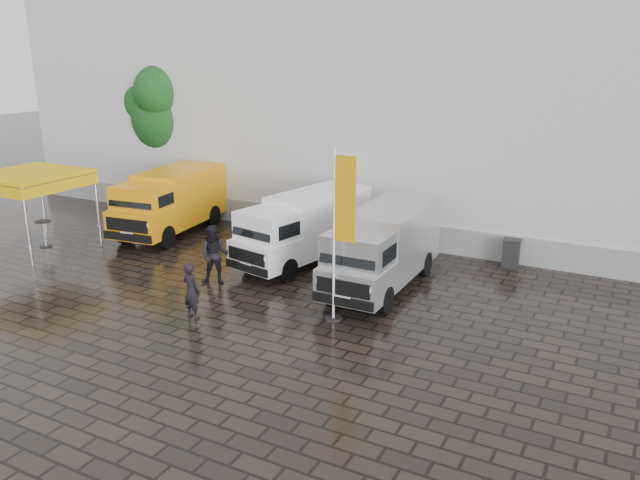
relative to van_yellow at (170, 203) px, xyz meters
The scene contains 13 objects.
ground 10.54m from the van_yellow, 29.42° to the right, with size 120.00×120.00×0.00m, color black.
exhibition_hall 16.24m from the van_yellow, 44.33° to the left, with size 44.00×16.00×12.00m, color silver.
hall_plinth 11.49m from the van_yellow, 14.19° to the left, with size 44.00×0.15×1.00m, color gray.
van_yellow is the anchor object (origin of this frame).
van_white 6.62m from the van_yellow, ahead, with size 1.88×5.63×2.44m, color white, non-canonical shape.
van_silver 10.13m from the van_yellow, ahead, with size 1.92×5.75×2.49m, color #B2B5B7, non-canonical shape.
canopy_tent 5.29m from the van_yellow, 129.37° to the right, with size 3.36×3.36×2.95m.
flagpole 11.00m from the van_yellow, 24.36° to the right, with size 0.88×0.50×4.87m.
tree 6.43m from the van_yellow, 127.34° to the left, with size 3.88×3.99×6.97m.
cocktail_table 4.88m from the van_yellow, 130.75° to the right, with size 0.60×0.60×1.01m, color black.
wheelie_bin 13.48m from the van_yellow, 10.44° to the left, with size 0.59×0.59×0.99m, color black.
person_front 8.86m from the van_yellow, 45.51° to the right, with size 0.61×0.40×1.67m, color black.
person_tent 6.35m from the van_yellow, 36.62° to the right, with size 0.95×0.74×1.95m, color black.
Camera 1 is at (7.90, -13.87, 7.31)m, focal length 35.00 mm.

